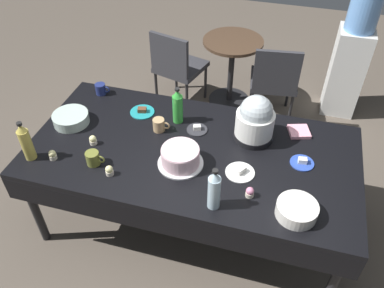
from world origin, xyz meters
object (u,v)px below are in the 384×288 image
(cupcake_berry, at_px, (93,140))
(cupcake_vanilla, at_px, (53,155))
(soda_bottle_lime_soda, at_px, (178,106))
(soda_bottle_ginger_ale, at_px, (26,142))
(glass_salad_bowl, at_px, (71,118))
(dessert_plate_teal, at_px, (142,111))
(cupcake_lemon, at_px, (250,192))
(coffee_mug_olive, at_px, (93,158))
(maroon_chair_left, at_px, (177,64))
(cupcake_rose, at_px, (109,171))
(dessert_plate_cobalt, at_px, (302,162))
(dessert_plate_charcoal, at_px, (197,129))
(coffee_mug_navy, at_px, (101,89))
(water_cooler, at_px, (350,60))
(soda_bottle_water, at_px, (214,190))
(ceramic_snack_bowl, at_px, (297,210))
(round_cafe_table, at_px, (232,60))
(maroon_chair_right, at_px, (274,79))
(coffee_mug_tan, at_px, (159,125))
(frosted_layer_cake, at_px, (180,157))
(potluck_table, at_px, (192,156))
(slow_cooker, at_px, (255,120))
(dessert_plate_white, at_px, (240,172))

(cupcake_berry, bearing_deg, cupcake_vanilla, -132.37)
(soda_bottle_lime_soda, distance_m, soda_bottle_ginger_ale, 1.03)
(glass_salad_bowl, bearing_deg, dessert_plate_teal, 29.51)
(cupcake_lemon, height_order, coffee_mug_olive, coffee_mug_olive)
(soda_bottle_ginger_ale, distance_m, maroon_chair_left, 1.90)
(cupcake_lemon, height_order, soda_bottle_lime_soda, soda_bottle_lime_soda)
(cupcake_rose, bearing_deg, glass_salad_bowl, 140.35)
(dessert_plate_cobalt, bearing_deg, glass_salad_bowl, -179.13)
(maroon_chair_left, bearing_deg, dessert_plate_charcoal, -66.20)
(coffee_mug_olive, xyz_separation_m, coffee_mug_navy, (-0.30, 0.74, -0.00))
(dessert_plate_teal, xyz_separation_m, water_cooler, (1.55, 1.54, -0.17))
(dessert_plate_teal, relative_size, coffee_mug_olive, 1.41)
(dessert_plate_charcoal, bearing_deg, soda_bottle_water, -66.89)
(glass_salad_bowl, height_order, water_cooler, water_cooler)
(ceramic_snack_bowl, xyz_separation_m, soda_bottle_water, (-0.46, -0.06, 0.09))
(water_cooler, bearing_deg, cupcake_rose, -124.65)
(cupcake_vanilla, bearing_deg, cupcake_berry, 47.63)
(dessert_plate_teal, distance_m, soda_bottle_water, 1.03)
(maroon_chair_left, bearing_deg, cupcake_rose, -85.67)
(dessert_plate_cobalt, distance_m, round_cafe_table, 1.80)
(maroon_chair_left, height_order, maroon_chair_right, same)
(dessert_plate_cobalt, distance_m, soda_bottle_water, 0.69)
(dessert_plate_teal, xyz_separation_m, coffee_mug_tan, (0.19, -0.16, 0.04))
(dessert_plate_teal, distance_m, water_cooler, 2.19)
(coffee_mug_tan, xyz_separation_m, maroon_chair_left, (-0.29, 1.32, -0.31))
(frosted_layer_cake, bearing_deg, cupcake_vanilla, -167.64)
(ceramic_snack_bowl, relative_size, cupcake_berry, 3.48)
(potluck_table, bearing_deg, dessert_plate_teal, 147.90)
(dessert_plate_teal, height_order, soda_bottle_lime_soda, soda_bottle_lime_soda)
(soda_bottle_water, bearing_deg, potluck_table, 120.24)
(glass_salad_bowl, xyz_separation_m, soda_bottle_water, (1.17, -0.47, 0.10))
(slow_cooker, relative_size, water_cooler, 0.27)
(dessert_plate_white, height_order, coffee_mug_olive, coffee_mug_olive)
(cupcake_rose, height_order, soda_bottle_ginger_ale, soda_bottle_ginger_ale)
(glass_salad_bowl, height_order, dessert_plate_white, glass_salad_bowl)
(frosted_layer_cake, distance_m, soda_bottle_ginger_ale, 0.98)
(glass_salad_bowl, distance_m, coffee_mug_navy, 0.40)
(dessert_plate_charcoal, bearing_deg, ceramic_snack_bowl, -37.91)
(potluck_table, relative_size, frosted_layer_cake, 7.45)
(coffee_mug_olive, bearing_deg, cupcake_berry, 117.56)
(cupcake_vanilla, bearing_deg, dessert_plate_white, 9.63)
(maroon_chair_left, bearing_deg, dessert_plate_cobalt, -47.05)
(dessert_plate_teal, xyz_separation_m, dessert_plate_charcoal, (0.45, -0.09, 0.00))
(dessert_plate_white, height_order, soda_bottle_ginger_ale, soda_bottle_ginger_ale)
(cupcake_vanilla, distance_m, soda_bottle_water, 1.11)
(potluck_table, bearing_deg, soda_bottle_ginger_ale, -160.17)
(frosted_layer_cake, distance_m, water_cooler, 2.29)
(coffee_mug_tan, xyz_separation_m, water_cooler, (1.36, 1.70, -0.21))
(slow_cooker, xyz_separation_m, dessert_plate_charcoal, (-0.39, -0.03, -0.15))
(potluck_table, xyz_separation_m, maroon_chair_right, (0.41, 1.45, -0.20))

